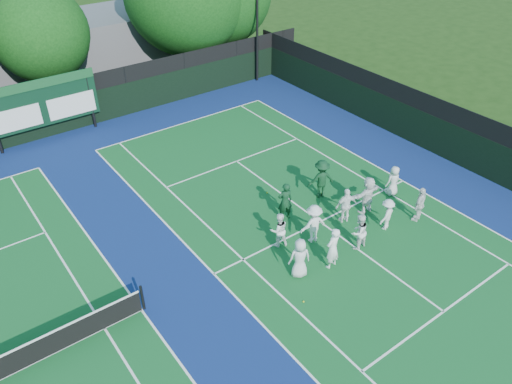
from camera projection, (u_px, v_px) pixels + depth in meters
ground at (336, 234)px, 21.10m from camera, size 120.00×120.00×0.00m
court_apron at (202, 280)px, 18.82m from camera, size 34.00×32.00×0.01m
near_court at (320, 222)px, 21.76m from camera, size 11.05×23.85×0.01m
back_fence at (61, 110)px, 28.00m from camera, size 34.00×0.08×3.00m
divider_fence_right at (452, 136)px, 25.41m from camera, size 0.08×32.00×3.00m
scoreboard at (42, 103)px, 26.75m from camera, size 6.00×0.21×3.55m
clubhouse at (78, 48)px, 34.90m from camera, size 18.00×6.00×4.00m
tree_c at (43, 35)px, 28.99m from camera, size 5.57×5.57×7.46m
tennis_ball_0 at (304, 302)px, 17.87m from camera, size 0.07×0.07×0.07m
tennis_ball_1 at (322, 193)px, 23.52m from camera, size 0.07×0.07×0.07m
tennis_ball_2 at (368, 205)px, 22.73m from camera, size 0.07×0.07×0.07m
tennis_ball_4 at (267, 193)px, 23.56m from camera, size 0.07×0.07×0.07m
player_front_0 at (300, 258)px, 18.58m from camera, size 0.97×0.82×1.70m
player_front_1 at (333, 248)px, 18.94m from camera, size 0.73×0.54×1.82m
player_front_2 at (359, 232)px, 19.92m from camera, size 0.82×0.65×1.63m
player_front_3 at (387, 214)px, 21.00m from camera, size 1.06×0.78×1.47m
player_front_4 at (420, 204)px, 21.43m from camera, size 1.05×0.66×1.67m
player_back_0 at (279, 230)px, 20.07m from camera, size 0.90×0.79×1.55m
player_back_1 at (313, 224)px, 20.24m from camera, size 1.23×0.84×1.76m
player_back_2 at (346, 205)px, 21.35m from camera, size 1.06×0.67×1.67m
player_back_3 at (367, 195)px, 21.90m from camera, size 1.66×0.53×1.79m
player_back_4 at (393, 181)px, 23.11m from camera, size 0.79×0.57×1.50m
coach_left at (285, 201)px, 21.48m from camera, size 0.76×0.61×1.82m
coach_right at (321, 179)px, 22.86m from camera, size 1.41×1.10×1.91m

